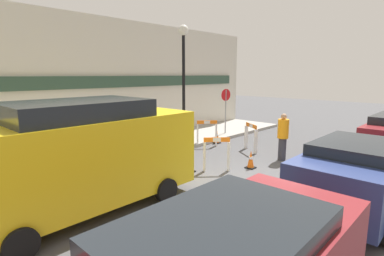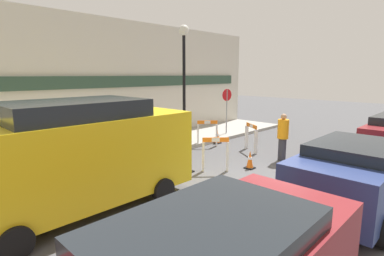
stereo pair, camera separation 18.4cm
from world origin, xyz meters
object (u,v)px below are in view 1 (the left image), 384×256
stop_sign (226,104)px  person_pedestrian (149,121)px  streetlamp_post (184,68)px  person_worker (283,136)px  work_van (80,153)px  parked_car_1 (356,171)px

stop_sign → person_pedestrian: size_ratio=1.32×
streetlamp_post → stop_sign: size_ratio=2.22×
person_worker → streetlamp_post: bearing=-16.6°
streetlamp_post → person_pedestrian: size_ratio=2.93×
streetlamp_post → work_van: 7.06m
person_pedestrian → parked_car_1: bearing=85.5°
person_pedestrian → parked_car_1: person_pedestrian is taller
person_worker → work_van: 7.16m
person_worker → parked_car_1: size_ratio=0.44×
work_van → person_worker: bearing=-11.2°
streetlamp_post → parked_car_1: (-1.78, -7.35, -2.45)m
stop_sign → person_worker: bearing=73.3°
parked_car_1 → work_van: 6.31m
person_worker → parked_car_1: 4.09m
person_pedestrian → parked_car_1: (-0.97, -8.80, -0.14)m
stop_sign → parked_car_1: (-4.76, -7.33, -0.74)m
person_worker → work_van: work_van is taller
stop_sign → work_van: bearing=27.2°
streetlamp_post → work_van: (-6.15, -2.83, -1.98)m
streetlamp_post → parked_car_1: streetlamp_post is taller
stop_sign → person_pedestrian: (-3.79, 1.47, -0.60)m
streetlamp_post → person_worker: 4.96m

